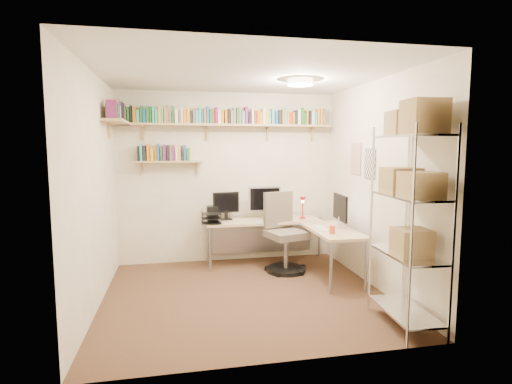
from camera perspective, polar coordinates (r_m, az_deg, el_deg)
ground at (r=4.79m, az=-1.56°, el=-14.44°), size 3.20×3.20×0.00m
room_shell at (r=4.48m, az=-1.56°, el=4.43°), size 3.24×3.04×2.52m
wall_shelves at (r=5.73m, az=-8.21°, el=9.60°), size 3.12×1.09×0.80m
corner_desk at (r=5.63m, az=2.39°, el=-4.43°), size 1.89×1.66×1.13m
office_chair at (r=5.55m, az=4.00°, el=-6.59°), size 0.59×0.60×1.08m
wire_rack at (r=3.92m, az=21.37°, el=1.46°), size 0.46×0.85×2.11m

